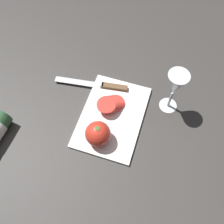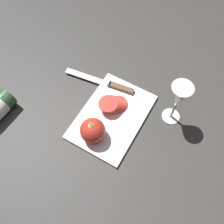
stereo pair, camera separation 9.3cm
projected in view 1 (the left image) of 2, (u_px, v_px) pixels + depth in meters
The scene contains 6 objects.
ground_plane at pixel (125, 108), 0.99m from camera, with size 3.00×3.00×0.00m, color #383533.
cutting_board at pixel (112, 117), 0.96m from camera, with size 0.32×0.22×0.01m.
wine_glass at pixel (175, 86), 0.87m from camera, with size 0.07×0.07×0.19m.
whole_tomato at pixel (98, 134), 0.88m from camera, with size 0.09×0.09×0.09m.
knife at pixel (105, 86), 1.02m from camera, with size 0.06×0.29×0.01m.
tomato_slice_stack_near at pixel (111, 104), 0.96m from camera, with size 0.10×0.09×0.04m.
Camera 1 is at (0.47, 0.10, 0.86)m, focal length 42.00 mm.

